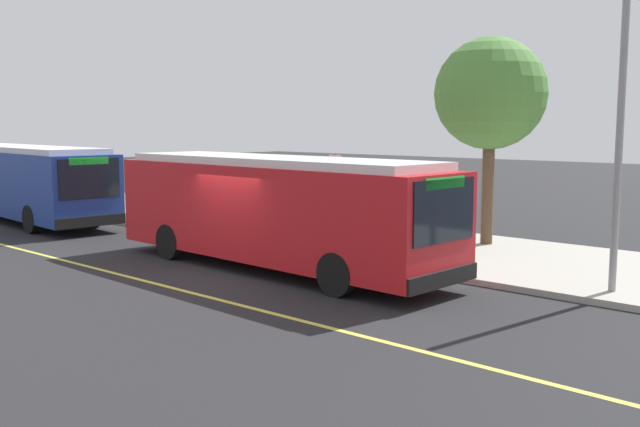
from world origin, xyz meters
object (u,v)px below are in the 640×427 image
(transit_bus_main, at_px, (276,208))
(waiting_bench, at_px, (317,217))
(transit_bus_second, at_px, (24,180))
(route_sign_post, at_px, (335,189))
(pedestrian_commuter, at_px, (303,211))

(transit_bus_main, relative_size, waiting_bench, 6.67)
(transit_bus_second, bearing_deg, route_sign_post, 10.00)
(route_sign_post, bearing_deg, transit_bus_second, -170.00)
(route_sign_post, bearing_deg, waiting_bench, 140.35)
(transit_bus_second, bearing_deg, waiting_bench, 23.75)
(transit_bus_main, height_order, pedestrian_commuter, transit_bus_main)
(waiting_bench, relative_size, route_sign_post, 0.57)
(transit_bus_second, height_order, waiting_bench, transit_bus_second)
(transit_bus_main, height_order, route_sign_post, same)
(route_sign_post, distance_m, pedestrian_commuter, 1.95)
(waiting_bench, distance_m, pedestrian_commuter, 2.38)
(transit_bus_second, height_order, route_sign_post, same)
(transit_bus_main, relative_size, route_sign_post, 3.81)
(transit_bus_main, bearing_deg, route_sign_post, 92.19)
(waiting_bench, height_order, route_sign_post, route_sign_post)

